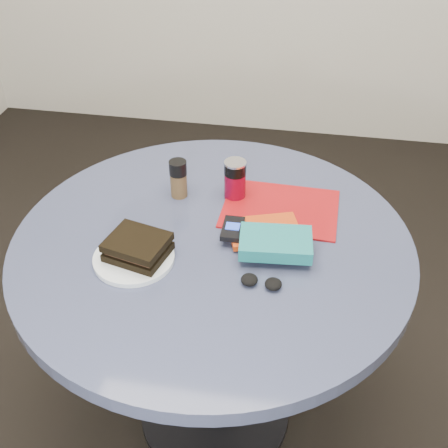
% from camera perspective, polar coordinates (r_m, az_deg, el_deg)
% --- Properties ---
extents(ground, '(4.00, 4.00, 0.00)m').
position_cam_1_polar(ground, '(1.96, -0.91, -18.72)').
color(ground, black).
rests_on(ground, ground).
extents(table, '(1.00, 1.00, 0.75)m').
position_cam_1_polar(table, '(1.51, -1.13, -6.30)').
color(table, black).
rests_on(table, ground).
extents(plate, '(0.24, 0.24, 0.01)m').
position_cam_1_polar(plate, '(1.35, -9.13, -3.43)').
color(plate, silver).
rests_on(plate, table).
extents(sandwich, '(0.16, 0.14, 0.05)m').
position_cam_1_polar(sandwich, '(1.33, -8.77, -2.32)').
color(sandwich, black).
rests_on(sandwich, plate).
extents(soda_can, '(0.08, 0.08, 0.11)m').
position_cam_1_polar(soda_can, '(1.51, 1.13, 4.54)').
color(soda_can, maroon).
rests_on(soda_can, table).
extents(pepper_grinder, '(0.05, 0.05, 0.11)m').
position_cam_1_polar(pepper_grinder, '(1.52, -4.65, 4.64)').
color(pepper_grinder, '#4E3A21').
rests_on(pepper_grinder, table).
extents(magazine, '(0.31, 0.24, 0.01)m').
position_cam_1_polar(magazine, '(1.50, 5.73, 1.56)').
color(magazine, maroon).
rests_on(magazine, table).
extents(red_book, '(0.20, 0.17, 0.01)m').
position_cam_1_polar(red_book, '(1.41, 4.12, -0.71)').
color(red_book, '#B2350E').
rests_on(red_book, magazine).
extents(novel, '(0.18, 0.12, 0.03)m').
position_cam_1_polar(novel, '(1.33, 5.27, -1.94)').
color(novel, '#156367').
rests_on(novel, red_book).
extents(mp3_player, '(0.05, 0.09, 0.02)m').
position_cam_1_polar(mp3_player, '(1.39, 0.89, -0.49)').
color(mp3_player, black).
rests_on(mp3_player, red_book).
extents(headphones, '(0.10, 0.05, 0.02)m').
position_cam_1_polar(headphones, '(1.27, 3.81, -5.89)').
color(headphones, black).
rests_on(headphones, table).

